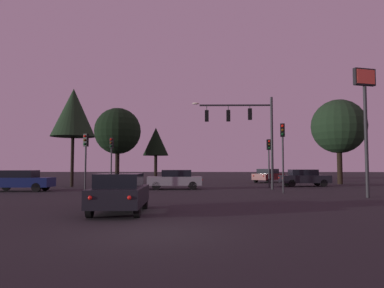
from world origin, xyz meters
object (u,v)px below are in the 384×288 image
Objects in this scene: traffic_signal_mast_arm at (247,125)px; store_sign_illuminated at (365,103)px; traffic_light_corner_left at (111,152)px; tree_center_horizon at (118,131)px; car_nearside_lane at (120,192)px; car_parked_lot at (304,178)px; traffic_light_median at (269,153)px; car_crossing_left at (175,179)px; car_far_lane at (268,175)px; tree_behind_sign at (73,113)px; car_crossing_right at (20,180)px; traffic_light_corner_right at (86,151)px; tree_right_cluster at (339,127)px; tree_left_far at (156,142)px; traffic_light_far_side at (283,144)px.

store_sign_illuminated is at bearing -50.51° from traffic_signal_mast_arm.
tree_center_horizon reaches higher than traffic_light_corner_left.
car_nearside_lane and car_parked_lot have the same top height.
car_nearside_lane is at bearing -122.94° from car_parked_lot.
traffic_light_median is 8.50m from car_crossing_left.
tree_behind_sign reaches higher than car_far_lane.
traffic_light_corner_left is at bearing 42.77° from car_crossing_right.
traffic_light_corner_right reaches higher than car_crossing_right.
tree_right_cluster is (22.26, 12.00, 2.96)m from traffic_light_corner_right.
traffic_light_median is at bearing -53.22° from tree_left_far.
traffic_light_corner_right is 0.60× the size of tree_left_far.
traffic_signal_mast_arm is 19.93m from tree_center_horizon.
traffic_light_median is 0.93× the size of car_crossing_left.
traffic_light_median is at bearing -1.62° from tree_behind_sign.
store_sign_illuminated is at bearing -88.38° from car_parked_lot.
car_nearside_lane is at bearing -65.80° from traffic_light_corner_right.
car_crossing_right is 25.62m from car_far_lane.
tree_right_cluster is (24.17, -5.57, -0.14)m from tree_center_horizon.
car_parked_lot is (12.36, 19.08, -0.00)m from car_nearside_lane.
traffic_light_corner_right is 25.46m from tree_right_cluster.
car_crossing_right is at bearing 175.92° from traffic_light_far_side.
car_crossing_left is at bearing -158.82° from car_parked_lot.
car_parked_lot is 0.51× the size of tree_center_horizon.
tree_center_horizon reaches higher than car_far_lane.
traffic_signal_mast_arm is at bearing -107.11° from car_far_lane.
traffic_signal_mast_arm is 4.00m from traffic_light_median.
tree_left_far is 0.79× the size of tree_right_cluster.
traffic_signal_mast_arm reaches higher than car_crossing_right.
car_nearside_lane is (-6.69, -14.51, -4.27)m from traffic_signal_mast_arm.
car_crossing_right is 0.66× the size of tree_left_far.
tree_center_horizon is at bearing 143.32° from traffic_light_median.
car_nearside_lane is 0.48× the size of tree_behind_sign.
traffic_light_corner_left reaches higher than traffic_light_median.
car_crossing_right is 1.01× the size of car_far_lane.
tree_right_cluster is at bearing 40.26° from traffic_signal_mast_arm.
traffic_light_far_side is at bearing -123.74° from tree_right_cluster.
traffic_signal_mast_arm is at bearing -1.65° from car_crossing_left.
car_crossing_right is at bearing -165.94° from car_crossing_left.
tree_left_far is (5.38, 15.29, -1.57)m from tree_behind_sign.
traffic_light_far_side reaches higher than traffic_light_corner_left.
tree_left_far is at bearing 102.19° from car_crossing_left.
traffic_light_far_side reaches higher than car_far_lane.
car_crossing_left is at bearing -60.66° from tree_center_horizon.
tree_center_horizon reaches higher than store_sign_illuminated.
traffic_light_median is (2.16, 2.60, -2.14)m from traffic_signal_mast_arm.
car_nearside_lane is at bearing -150.37° from store_sign_illuminated.
traffic_signal_mast_arm is 7.12m from car_crossing_left.
traffic_light_corner_left is 12.66m from tree_center_horizon.
tree_behind_sign reaches higher than tree_left_far.
store_sign_illuminated is (17.81, -4.15, 2.55)m from traffic_light_corner_right.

